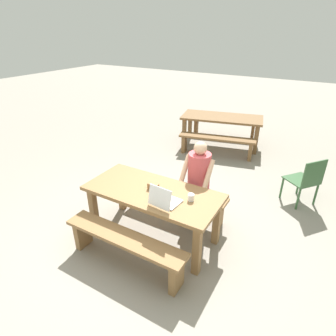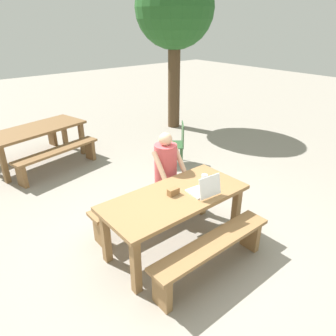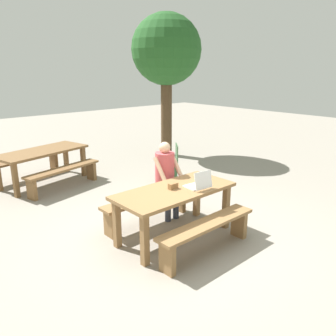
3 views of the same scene
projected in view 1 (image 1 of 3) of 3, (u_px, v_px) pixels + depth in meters
ground_plane at (154, 235)px, 4.08m from camera, size 30.00×30.00×0.00m
picnic_table_front at (153, 198)px, 3.79m from camera, size 1.83×0.83×0.76m
bench_near at (125, 244)px, 3.43m from camera, size 1.65×0.30×0.46m
bench_far at (176, 195)px, 4.42m from camera, size 1.65×0.30×0.46m
laptop at (164, 200)px, 3.42m from camera, size 0.34×0.34×0.27m
small_pouch at (153, 187)px, 3.74m from camera, size 0.15×0.07×0.09m
coffee_mug at (191, 197)px, 3.50m from camera, size 0.08×0.08×0.09m
person_seated at (198, 178)px, 4.04m from camera, size 0.43×0.42×1.31m
plastic_chair at (305, 180)px, 4.61m from camera, size 0.62×0.62×0.85m
picnic_table_mid at (222, 121)px, 6.90m from camera, size 2.06×1.24×0.75m
bench_mid_south at (217, 142)px, 6.45m from camera, size 1.75×0.68×0.46m
bench_mid_north at (224, 124)px, 7.61m from camera, size 1.75×0.68×0.46m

